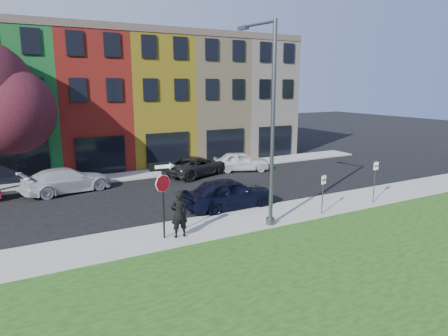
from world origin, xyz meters
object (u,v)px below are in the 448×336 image
stop_sign (163,185)px  sedan_near (229,193)px  street_lamp (270,126)px  man (179,214)px

stop_sign → sedan_near: bearing=34.4°
sedan_near → street_lamp: size_ratio=0.55×
man → sedan_near: man is taller
man → street_lamp: street_lamp is taller
stop_sign → man: 1.42m
sedan_near → street_lamp: street_lamp is taller
stop_sign → man: (0.61, -0.17, -1.27)m
stop_sign → street_lamp: (4.79, -0.54, 2.21)m
man → sedan_near: size_ratio=0.41×
sedan_near → street_lamp: bearing=-175.1°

